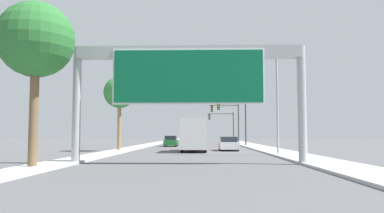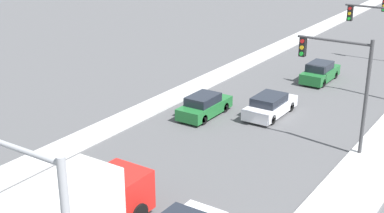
% 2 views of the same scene
% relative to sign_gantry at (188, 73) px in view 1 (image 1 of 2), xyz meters
% --- Properties ---
extents(sidewalk_right, '(3.00, 120.00, 0.15)m').
position_rel_sign_gantry_xyz_m(sidewalk_right, '(7.75, 42.14, -5.09)').
color(sidewalk_right, '#BCBCBC').
rests_on(sidewalk_right, ground).
extents(median_strip_left, '(2.00, 120.00, 0.15)m').
position_rel_sign_gantry_xyz_m(median_strip_left, '(-7.25, 42.14, -5.09)').
color(median_strip_left, '#BCBCBC').
rests_on(median_strip_left, ground).
extents(sign_gantry, '(13.38, 0.73, 6.76)m').
position_rel_sign_gantry_xyz_m(sign_gantry, '(0.00, 0.00, 0.00)').
color(sign_gantry, '#9EA0A5').
rests_on(sign_gantry, ground).
extents(car_mid_right, '(1.73, 4.30, 1.47)m').
position_rel_sign_gantry_xyz_m(car_mid_right, '(-3.50, 30.45, -4.47)').
color(car_mid_right, '#1E662D').
rests_on(car_mid_right, ground).
extents(car_mid_center, '(1.73, 4.33, 1.54)m').
position_rel_sign_gantry_xyz_m(car_mid_center, '(0.00, 41.79, -4.44)').
color(car_mid_center, '#1E662D').
rests_on(car_mid_center, ground).
extents(car_near_right, '(1.88, 4.33, 1.42)m').
position_rel_sign_gantry_xyz_m(car_near_right, '(3.50, 17.55, -4.49)').
color(car_near_right, silver).
rests_on(car_near_right, ground).
extents(car_far_right, '(1.86, 4.58, 1.41)m').
position_rel_sign_gantry_xyz_m(car_far_right, '(0.00, 32.91, -4.49)').
color(car_far_right, silver).
rests_on(car_far_right, ground).
extents(truck_box_primary, '(2.37, 7.42, 3.12)m').
position_rel_sign_gantry_xyz_m(truck_box_primary, '(0.00, 15.17, -3.57)').
color(truck_box_primary, red).
rests_on(truck_box_primary, ground).
extents(traffic_light_near_intersection, '(4.13, 0.32, 6.43)m').
position_rel_sign_gantry_xyz_m(traffic_light_near_intersection, '(5.49, 30.14, -0.86)').
color(traffic_light_near_intersection, '#3D3D3F').
rests_on(traffic_light_near_intersection, ground).
extents(traffic_light_mid_block, '(4.85, 0.32, 6.70)m').
position_rel_sign_gantry_xyz_m(traffic_light_mid_block, '(5.27, 40.14, -0.63)').
color(traffic_light_mid_block, '#3D3D3F').
rests_on(traffic_light_mid_block, ground).
extents(traffic_light_far_intersection, '(5.06, 0.32, 5.84)m').
position_rel_sign_gantry_xyz_m(traffic_light_far_intersection, '(5.07, 50.14, -1.15)').
color(traffic_light_far_intersection, '#3D3D3F').
rests_on(traffic_light_far_intersection, ground).
extents(palm_tree_foreground, '(3.77, 3.77, 8.28)m').
position_rel_sign_gantry_xyz_m(palm_tree_foreground, '(-7.48, -3.08, 1.17)').
color(palm_tree_foreground, brown).
rests_on(palm_tree_foreground, ground).
extents(palm_tree_background, '(3.18, 3.18, 7.44)m').
position_rel_sign_gantry_xyz_m(palm_tree_background, '(-7.41, 15.60, 0.62)').
color(palm_tree_background, '#8C704C').
rests_on(palm_tree_background, ground).
extents(street_lamp_right, '(2.75, 0.28, 8.33)m').
position_rel_sign_gantry_xyz_m(street_lamp_right, '(6.50, 9.05, -0.20)').
color(street_lamp_right, '#9EA0A5').
rests_on(street_lamp_right, ground).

